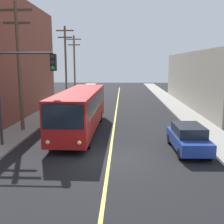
{
  "coord_description": "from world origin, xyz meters",
  "views": [
    {
      "loc": [
        0.72,
        -14.43,
        5.26
      ],
      "look_at": [
        0.0,
        3.63,
        2.0
      ],
      "focal_mm": 43.56,
      "sensor_mm": 36.0,
      "label": 1
    }
  ],
  "objects_px": {
    "utility_pole_mid": "(66,60)",
    "utility_pole_far": "(74,62)",
    "parked_car_blue": "(188,138)",
    "city_bus": "(81,109)",
    "traffic_signal_left_corner": "(22,79)",
    "utility_pole_near": "(19,61)"
  },
  "relations": [
    {
      "from": "city_bus",
      "to": "utility_pole_far",
      "type": "height_order",
      "value": "utility_pole_far"
    },
    {
      "from": "traffic_signal_left_corner",
      "to": "utility_pole_mid",
      "type": "bearing_deg",
      "value": 94.85
    },
    {
      "from": "city_bus",
      "to": "traffic_signal_left_corner",
      "type": "height_order",
      "value": "traffic_signal_left_corner"
    },
    {
      "from": "parked_car_blue",
      "to": "utility_pole_far",
      "type": "bearing_deg",
      "value": 112.2
    },
    {
      "from": "parked_car_blue",
      "to": "utility_pole_mid",
      "type": "bearing_deg",
      "value": 118.29
    },
    {
      "from": "parked_car_blue",
      "to": "utility_pole_mid",
      "type": "relative_size",
      "value": 0.44
    },
    {
      "from": "utility_pole_near",
      "to": "traffic_signal_left_corner",
      "type": "relative_size",
      "value": 1.58
    },
    {
      "from": "utility_pole_near",
      "to": "utility_pole_far",
      "type": "bearing_deg",
      "value": 90.68
    },
    {
      "from": "utility_pole_near",
      "to": "utility_pole_far",
      "type": "relative_size",
      "value": 0.99
    },
    {
      "from": "city_bus",
      "to": "traffic_signal_left_corner",
      "type": "relative_size",
      "value": 2.03
    },
    {
      "from": "parked_car_blue",
      "to": "traffic_signal_left_corner",
      "type": "bearing_deg",
      "value": 177.66
    },
    {
      "from": "city_bus",
      "to": "utility_pole_mid",
      "type": "bearing_deg",
      "value": 105.1
    },
    {
      "from": "utility_pole_mid",
      "to": "utility_pole_far",
      "type": "xyz_separation_m",
      "value": [
        -0.06,
        7.22,
        -0.28
      ]
    },
    {
      "from": "utility_pole_mid",
      "to": "traffic_signal_left_corner",
      "type": "relative_size",
      "value": 1.68
    },
    {
      "from": "city_bus",
      "to": "traffic_signal_left_corner",
      "type": "distance_m",
      "value": 5.61
    },
    {
      "from": "utility_pole_far",
      "to": "utility_pole_near",
      "type": "bearing_deg",
      "value": -89.32
    },
    {
      "from": "city_bus",
      "to": "parked_car_blue",
      "type": "bearing_deg",
      "value": -32.18
    },
    {
      "from": "city_bus",
      "to": "utility_pole_mid",
      "type": "distance_m",
      "value": 18.7
    },
    {
      "from": "utility_pole_mid",
      "to": "parked_car_blue",
      "type": "bearing_deg",
      "value": -61.71
    },
    {
      "from": "utility_pole_mid",
      "to": "utility_pole_far",
      "type": "relative_size",
      "value": 1.06
    },
    {
      "from": "parked_car_blue",
      "to": "utility_pole_far",
      "type": "distance_m",
      "value": 32.08
    },
    {
      "from": "parked_car_blue",
      "to": "utility_pole_near",
      "type": "bearing_deg",
      "value": 159.87
    }
  ]
}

